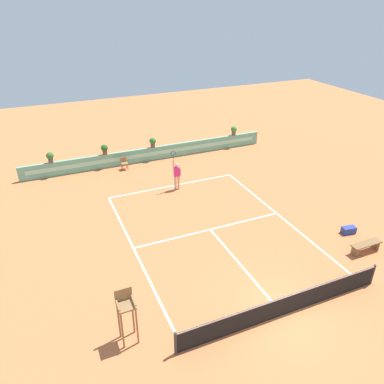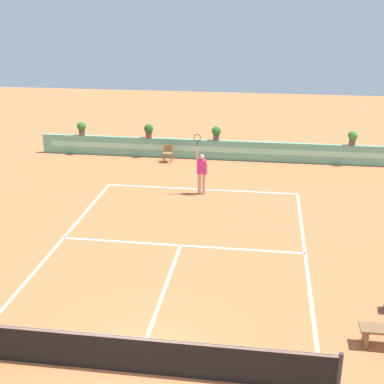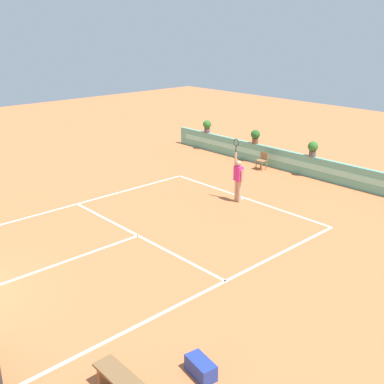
# 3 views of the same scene
# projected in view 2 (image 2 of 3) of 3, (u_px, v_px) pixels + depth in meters

# --- Properties ---
(ground_plane) EXTENTS (60.00, 60.00, 0.00)m
(ground_plane) POSITION_uv_depth(u_px,v_px,m) (179.00, 251.00, 17.27)
(ground_plane) COLOR #C66B3D
(court_lines) EXTENTS (8.32, 11.94, 0.01)m
(court_lines) POSITION_uv_depth(u_px,v_px,m) (182.00, 241.00, 17.93)
(court_lines) COLOR white
(court_lines) RESTS_ON ground
(net) EXTENTS (8.92, 0.10, 1.00)m
(net) POSITION_uv_depth(u_px,v_px,m) (133.00, 354.00, 11.53)
(net) COLOR #333333
(net) RESTS_ON ground
(back_wall_barrier) EXTENTS (18.00, 0.21, 1.00)m
(back_wall_barrier) POSITION_uv_depth(u_px,v_px,m) (212.00, 150.00, 26.71)
(back_wall_barrier) COLOR #60A88E
(back_wall_barrier) RESTS_ON ground
(ball_kid_chair) EXTENTS (0.44, 0.44, 0.85)m
(ball_kid_chair) POSITION_uv_depth(u_px,v_px,m) (168.00, 152.00, 26.33)
(ball_kid_chair) COLOR olive
(ball_kid_chair) RESTS_ON ground
(tennis_player) EXTENTS (0.62, 0.27, 2.58)m
(tennis_player) POSITION_uv_depth(u_px,v_px,m) (202.00, 170.00, 21.84)
(tennis_player) COLOR tan
(tennis_player) RESTS_ON ground
(tennis_ball_near_baseline) EXTENTS (0.07, 0.07, 0.07)m
(tennis_ball_near_baseline) POSITION_uv_depth(u_px,v_px,m) (119.00, 189.00, 22.65)
(tennis_ball_near_baseline) COLOR #CCE033
(tennis_ball_near_baseline) RESTS_ON ground
(potted_plant_centre) EXTENTS (0.48, 0.48, 0.72)m
(potted_plant_centre) POSITION_uv_depth(u_px,v_px,m) (216.00, 132.00, 26.37)
(potted_plant_centre) COLOR #514C47
(potted_plant_centre) RESTS_ON back_wall_barrier
(potted_plant_left) EXTENTS (0.48, 0.48, 0.72)m
(potted_plant_left) POSITION_uv_depth(u_px,v_px,m) (149.00, 130.00, 26.83)
(potted_plant_left) COLOR brown
(potted_plant_left) RESTS_ON back_wall_barrier
(potted_plant_far_left) EXTENTS (0.48, 0.48, 0.72)m
(potted_plant_far_left) POSITION_uv_depth(u_px,v_px,m) (82.00, 128.00, 27.30)
(potted_plant_far_left) COLOR #514C47
(potted_plant_far_left) RESTS_ON back_wall_barrier
(potted_plant_far_right) EXTENTS (0.48, 0.48, 0.72)m
(potted_plant_far_right) POSITION_uv_depth(u_px,v_px,m) (353.00, 137.00, 25.48)
(potted_plant_far_right) COLOR #514C47
(potted_plant_far_right) RESTS_ON back_wall_barrier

